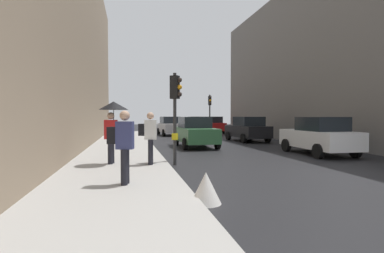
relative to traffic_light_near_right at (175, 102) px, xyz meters
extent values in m
plane|color=black|center=(4.63, -3.07, -2.33)|extent=(120.00, 120.00, 0.00)
cube|color=#A8A5A0|center=(-2.05, 2.93, -2.25)|extent=(3.45, 40.00, 0.16)
cube|color=slate|center=(15.57, 8.59, 3.26)|extent=(12.00, 26.20, 11.17)
cylinder|color=#2D2D2D|center=(-0.02, 0.01, -0.64)|extent=(0.12, 0.12, 3.37)
cube|color=black|center=(-0.02, 0.01, 0.53)|extent=(0.38, 0.37, 0.84)
cube|color=yellow|center=(-0.02, 0.01, -1.28)|extent=(0.24, 0.26, 0.24)
sphere|color=#2D231E|center=(0.14, -0.09, 0.79)|extent=(0.18, 0.18, 0.18)
sphere|color=orange|center=(0.14, -0.09, 0.53)|extent=(0.18, 0.18, 0.18)
sphere|color=#2D231E|center=(0.14, -0.09, 0.27)|extent=(0.18, 0.18, 0.18)
cylinder|color=#2D2D2D|center=(5.53, 15.68, -0.46)|extent=(0.12, 0.12, 3.74)
cube|color=black|center=(5.53, 15.68, 0.90)|extent=(0.25, 0.31, 0.84)
cube|color=yellow|center=(5.53, 15.68, -1.28)|extent=(0.21, 0.17, 0.24)
sphere|color=#2D231E|center=(5.52, 15.49, 1.16)|extent=(0.18, 0.18, 0.18)
sphere|color=orange|center=(5.52, 15.49, 0.90)|extent=(0.18, 0.18, 0.18)
sphere|color=#2D231E|center=(5.52, 15.49, 0.64)|extent=(0.18, 0.18, 0.18)
cube|color=#2D6038|center=(2.13, 6.23, -1.61)|extent=(1.91, 4.25, 0.80)
cube|color=black|center=(2.12, 6.48, -0.89)|extent=(1.65, 2.04, 0.64)
cylinder|color=black|center=(3.06, 4.90, -2.01)|extent=(0.24, 0.65, 0.64)
cylinder|color=black|center=(1.26, 4.85, -2.01)|extent=(0.24, 0.65, 0.64)
cylinder|color=black|center=(2.99, 7.60, -2.01)|extent=(0.24, 0.65, 0.64)
cylinder|color=black|center=(1.19, 7.55, -2.01)|extent=(0.24, 0.65, 0.64)
cube|color=#BCBCC1|center=(2.17, 17.36, -1.61)|extent=(2.11, 4.32, 0.80)
cube|color=black|center=(2.15, 17.61, -0.89)|extent=(1.75, 2.11, 0.64)
cylinder|color=black|center=(3.17, 16.08, -2.01)|extent=(0.27, 0.65, 0.64)
cylinder|color=black|center=(1.37, 15.94, -2.01)|extent=(0.27, 0.65, 0.64)
cylinder|color=black|center=(2.96, 18.77, -2.01)|extent=(0.27, 0.65, 0.64)
cylinder|color=black|center=(1.17, 18.64, -2.01)|extent=(0.27, 0.65, 0.64)
cube|color=black|center=(6.65, 9.56, -1.61)|extent=(2.06, 4.30, 0.80)
cube|color=black|center=(6.67, 9.31, -0.89)|extent=(1.72, 2.09, 0.64)
cylinder|color=black|center=(5.67, 10.85, -2.01)|extent=(0.26, 0.65, 0.64)
cylinder|color=black|center=(7.47, 10.96, -2.01)|extent=(0.26, 0.65, 0.64)
cylinder|color=black|center=(5.84, 8.16, -2.01)|extent=(0.26, 0.65, 0.64)
cylinder|color=black|center=(7.63, 8.27, -2.01)|extent=(0.26, 0.65, 0.64)
cube|color=silver|center=(7.06, 1.76, -1.61)|extent=(1.83, 4.21, 0.80)
cube|color=black|center=(7.06, 1.51, -0.89)|extent=(1.61, 2.01, 0.64)
cylinder|color=black|center=(6.17, 3.11, -2.01)|extent=(0.22, 0.64, 0.64)
cylinder|color=black|center=(7.97, 3.10, -2.01)|extent=(0.22, 0.64, 0.64)
cylinder|color=black|center=(6.15, 0.41, -2.01)|extent=(0.22, 0.64, 0.64)
cylinder|color=black|center=(7.95, 0.40, -2.01)|extent=(0.22, 0.64, 0.64)
cube|color=yellow|center=(6.46, 25.95, -1.61)|extent=(1.82, 4.21, 0.80)
cube|color=black|center=(6.46, 25.70, -0.89)|extent=(1.61, 2.01, 0.64)
cylinder|color=black|center=(5.55, 27.29, -2.01)|extent=(0.22, 0.64, 0.64)
cylinder|color=black|center=(7.35, 27.30, -2.01)|extent=(0.22, 0.64, 0.64)
cylinder|color=black|center=(5.57, 24.59, -2.01)|extent=(0.22, 0.64, 0.64)
cylinder|color=black|center=(7.37, 24.60, -2.01)|extent=(0.22, 0.64, 0.64)
cube|color=red|center=(6.87, 19.95, -1.61)|extent=(2.05, 4.30, 0.80)
cube|color=black|center=(6.89, 19.70, -0.89)|extent=(1.72, 2.09, 0.64)
cylinder|color=black|center=(5.89, 21.25, -2.01)|extent=(0.26, 0.65, 0.64)
cylinder|color=black|center=(7.69, 21.36, -2.01)|extent=(0.26, 0.65, 0.64)
cylinder|color=black|center=(6.05, 18.55, -2.01)|extent=(0.26, 0.65, 0.64)
cylinder|color=black|center=(7.85, 18.66, -2.01)|extent=(0.26, 0.65, 0.64)
cylinder|color=black|center=(-2.25, -0.14, -1.74)|extent=(0.16, 0.16, 0.85)
cylinder|color=black|center=(-2.30, -0.34, -1.74)|extent=(0.16, 0.16, 0.85)
cube|color=red|center=(-2.28, -0.24, -0.99)|extent=(0.45, 0.35, 0.66)
sphere|color=tan|center=(-2.28, -0.24, -0.52)|extent=(0.24, 0.24, 0.24)
cylinder|color=black|center=(-2.18, -0.26, -0.74)|extent=(0.02, 0.02, 0.90)
cone|color=black|center=(-2.18, -0.26, -0.17)|extent=(1.00, 1.00, 0.28)
cylinder|color=black|center=(-1.75, -3.49, -1.74)|extent=(0.16, 0.16, 0.85)
cylinder|color=black|center=(-1.79, -3.69, -1.74)|extent=(0.16, 0.16, 0.85)
cube|color=navy|center=(-1.77, -3.59, -0.99)|extent=(0.45, 0.34, 0.66)
sphere|color=tan|center=(-1.77, -3.59, -0.52)|extent=(0.24, 0.24, 0.24)
cube|color=black|center=(-2.06, -3.52, -0.99)|extent=(0.26, 0.32, 0.40)
cylinder|color=black|center=(-0.94, -0.57, -1.74)|extent=(0.16, 0.16, 0.85)
cylinder|color=black|center=(-0.97, -0.77, -1.74)|extent=(0.16, 0.16, 0.85)
cube|color=silver|center=(-0.96, -0.67, -0.99)|extent=(0.43, 0.31, 0.66)
sphere|color=tan|center=(-0.96, -0.67, -0.52)|extent=(0.24, 0.24, 0.24)
cube|color=black|center=(-1.25, -0.63, -0.99)|extent=(0.24, 0.30, 0.40)
cone|color=silver|center=(-0.14, -5.03, -2.00)|extent=(0.64, 0.64, 0.65)
camera|label=1|loc=(-1.68, -11.04, -0.53)|focal=28.52mm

